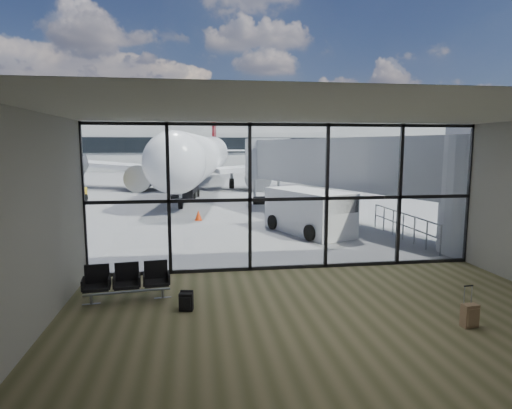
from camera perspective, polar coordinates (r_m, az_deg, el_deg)
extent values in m
plane|color=slate|center=(52.89, -5.21, 3.61)|extent=(220.00, 220.00, 0.00)
cube|color=brown|center=(9.89, 9.51, -14.89)|extent=(12.00, 8.00, 0.01)
cube|color=silver|center=(9.17, 10.15, 12.03)|extent=(12.00, 8.00, 0.02)
cube|color=#AEADA9|center=(5.70, 22.52, -8.61)|extent=(12.00, 0.02, 4.50)
cube|color=#AEADA9|center=(9.35, -27.79, -2.67)|extent=(0.02, 8.00, 4.50)
cube|color=white|center=(13.09, 4.38, 0.95)|extent=(12.00, 0.04, 4.50)
cube|color=black|center=(13.52, 4.29, -8.31)|extent=(12.00, 0.12, 0.10)
cube|color=black|center=(13.10, 4.38, 0.73)|extent=(12.00, 0.12, 0.10)
cube|color=black|center=(13.01, 4.48, 10.56)|extent=(12.00, 0.12, 0.10)
cube|color=black|center=(13.15, -22.05, 0.43)|extent=(0.10, 0.12, 4.50)
cube|color=black|center=(12.79, -11.55, 0.65)|extent=(0.10, 0.12, 4.50)
cube|color=black|center=(12.88, -0.83, 0.86)|extent=(0.10, 0.12, 4.50)
cube|color=black|center=(13.40, 9.40, 1.02)|extent=(0.10, 0.12, 4.50)
cube|color=black|center=(14.32, 18.59, 1.15)|extent=(0.10, 0.12, 4.50)
cube|color=black|center=(15.55, 26.51, 1.23)|extent=(0.10, 0.12, 4.50)
cylinder|color=#A0A2A5|center=(17.07, 27.88, 1.15)|extent=(2.80, 2.80, 4.20)
cube|color=#A0A2A5|center=(21.98, 11.45, 5.53)|extent=(7.45, 14.81, 2.40)
cube|color=#A0A2A5|center=(28.10, 1.45, 6.13)|extent=(2.60, 2.20, 2.60)
cylinder|color=gray|center=(28.11, -0.17, 1.84)|extent=(0.20, 0.20, 1.80)
cylinder|color=gray|center=(28.38, 3.03, 1.89)|extent=(0.20, 0.20, 1.80)
cylinder|color=black|center=(28.31, 1.43, 0.56)|extent=(1.80, 0.56, 0.56)
cylinder|color=gray|center=(16.24, 23.37, -4.42)|extent=(0.06, 0.06, 1.10)
cylinder|color=gray|center=(17.00, 21.79, -3.82)|extent=(0.06, 0.06, 1.10)
cylinder|color=gray|center=(17.77, 20.34, -3.26)|extent=(0.06, 0.06, 1.10)
cylinder|color=gray|center=(18.55, 19.01, -2.75)|extent=(0.06, 0.06, 1.10)
cylinder|color=gray|center=(19.34, 17.79, -2.28)|extent=(0.06, 0.06, 1.10)
cylinder|color=gray|center=(20.13, 16.67, -1.85)|extent=(0.06, 0.06, 1.10)
cylinder|color=gray|center=(20.94, 15.64, -1.45)|extent=(0.06, 0.06, 1.10)
cylinder|color=gray|center=(18.46, 19.08, -1.14)|extent=(0.06, 5.40, 0.06)
cylinder|color=gray|center=(18.54, 19.02, -2.60)|extent=(0.06, 5.40, 0.06)
cube|color=beige|center=(74.73, -6.19, 7.87)|extent=(80.00, 12.00, 8.00)
cube|color=black|center=(68.64, -5.99, 7.89)|extent=(80.00, 0.20, 2.40)
cube|color=beige|center=(78.10, -25.28, 11.22)|extent=(10.00, 8.00, 3.00)
cube|color=beige|center=(77.71, 7.42, 11.54)|extent=(6.00, 6.00, 2.00)
cylinder|color=#382619|center=(89.90, -28.05, 5.53)|extent=(0.50, 0.50, 3.42)
sphere|color=black|center=(89.90, -28.22, 8.19)|extent=(6.27, 6.27, 6.27)
cylinder|color=#382619|center=(88.08, -24.34, 5.48)|extent=(0.50, 0.50, 2.70)
sphere|color=black|center=(88.05, -24.46, 7.63)|extent=(4.95, 4.95, 4.95)
cylinder|color=#382619|center=(86.63, -20.52, 5.77)|extent=(0.50, 0.50, 3.06)
sphere|color=black|center=(86.61, -20.63, 8.24)|extent=(5.61, 5.61, 5.61)
cylinder|color=#382619|center=(85.57, -16.57, 6.04)|extent=(0.50, 0.50, 3.42)
sphere|color=black|center=(85.57, -16.68, 8.84)|extent=(6.27, 6.27, 6.27)
cube|color=gray|center=(11.21, -16.78, -11.11)|extent=(2.07, 0.32, 0.04)
cube|color=black|center=(11.20, -20.48, -10.33)|extent=(0.64, 0.61, 0.08)
cube|color=black|center=(11.38, -20.42, -8.75)|extent=(0.59, 0.13, 0.52)
cube|color=black|center=(11.15, -16.81, -10.24)|extent=(0.64, 0.61, 0.08)
cube|color=black|center=(11.33, -16.82, -8.66)|extent=(0.59, 0.13, 0.52)
cube|color=black|center=(11.15, -13.13, -10.12)|extent=(0.64, 0.61, 0.08)
cube|color=black|center=(11.33, -13.21, -8.54)|extent=(0.59, 0.13, 0.52)
cylinder|color=gray|center=(11.31, -21.14, -11.77)|extent=(0.06, 0.06, 0.24)
cylinder|color=gray|center=(11.25, -12.34, -11.53)|extent=(0.06, 0.06, 0.24)
cube|color=black|center=(10.31, -9.29, -12.70)|extent=(0.34, 0.25, 0.43)
cube|color=black|center=(10.20, -9.42, -12.92)|extent=(0.26, 0.10, 0.29)
cylinder|color=black|center=(10.32, -9.21, -11.39)|extent=(0.30, 0.13, 0.08)
cube|color=#8F6F50|center=(10.33, 26.60, -13.09)|extent=(0.35, 0.23, 0.49)
cube|color=#8F6F50|center=(10.26, 27.01, -13.28)|extent=(0.28, 0.06, 0.36)
cylinder|color=gray|center=(10.21, 26.02, -10.83)|extent=(0.02, 0.02, 0.41)
cylinder|color=gray|center=(10.32, 26.81, -10.67)|extent=(0.02, 0.02, 0.41)
cube|color=black|center=(10.20, 26.48, -9.68)|extent=(0.22, 0.05, 0.02)
cylinder|color=black|center=(10.42, 25.80, -14.25)|extent=(0.03, 0.06, 0.05)
cylinder|color=black|center=(10.54, 26.58, -14.06)|extent=(0.03, 0.06, 0.05)
cylinder|color=white|center=(38.72, -7.35, 6.37)|extent=(7.01, 29.24, 3.58)
sphere|color=white|center=(24.34, -10.81, 5.52)|extent=(3.58, 3.58, 3.58)
cone|color=white|center=(55.59, -5.58, 7.10)|extent=(4.25, 6.19, 3.58)
cube|color=black|center=(24.90, -10.63, 6.68)|extent=(2.25, 1.41, 0.48)
cube|color=white|center=(41.34, -18.64, 4.98)|extent=(14.55, 9.08, 1.15)
cylinder|color=black|center=(38.69, -14.89, 3.52)|extent=(2.41, 3.51, 2.03)
cube|color=white|center=(55.41, -8.83, 7.15)|extent=(5.60, 3.37, 0.17)
cube|color=white|center=(39.75, 4.75, 5.26)|extent=(14.87, 6.04, 1.15)
cylinder|color=black|center=(37.66, 0.20, 3.67)|extent=(2.41, 3.51, 2.03)
cube|color=white|center=(54.97, -2.37, 7.23)|extent=(5.46, 2.21, 0.17)
cube|color=maroon|center=(55.64, -5.62, 10.39)|extent=(0.73, 3.68, 5.80)
cylinder|color=gray|center=(26.42, -10.02, 0.86)|extent=(0.19, 0.19, 1.35)
cylinder|color=black|center=(26.46, -10.00, 0.13)|extent=(0.32, 0.70, 0.68)
cylinder|color=black|center=(39.70, -11.11, 2.76)|extent=(0.54, 0.97, 0.93)
cylinder|color=black|center=(39.16, -3.26, 2.82)|extent=(0.54, 0.97, 0.93)
cube|color=silver|center=(19.03, 7.00, -0.92)|extent=(3.35, 4.74, 1.89)
cube|color=black|center=(17.71, 10.14, 0.07)|extent=(2.09, 1.71, 0.66)
cylinder|color=black|center=(17.46, 7.26, -3.76)|extent=(0.46, 0.70, 0.66)
cylinder|color=black|center=(18.64, 11.91, -3.13)|extent=(0.46, 0.70, 0.66)
cylinder|color=black|center=(19.75, 2.30, -2.36)|extent=(0.46, 0.70, 0.66)
cylinder|color=black|center=(20.80, 6.72, -1.89)|extent=(0.46, 0.70, 0.66)
cube|color=black|center=(31.70, -9.36, 1.84)|extent=(1.93, 3.38, 1.07)
cube|color=black|center=(32.89, -9.03, 3.46)|extent=(1.64, 2.81, 1.10)
cylinder|color=black|center=(30.83, -11.02, 1.04)|extent=(0.29, 0.56, 0.53)
cylinder|color=black|center=(30.58, -8.28, 1.05)|extent=(0.29, 0.56, 0.53)
cylinder|color=black|center=(32.91, -10.33, 1.47)|extent=(0.29, 0.56, 0.53)
cylinder|color=black|center=(32.68, -7.75, 1.49)|extent=(0.29, 0.56, 0.53)
cube|color=gold|center=(31.55, -24.07, 1.08)|extent=(2.21, 3.33, 0.89)
cube|color=gray|center=(32.25, -23.56, 3.52)|extent=(1.90, 2.71, 1.64)
cylinder|color=black|center=(30.96, -26.38, 0.36)|extent=(0.29, 0.51, 0.49)
cylinder|color=black|center=(30.21, -23.36, 0.37)|extent=(0.29, 0.51, 0.49)
cylinder|color=black|center=(32.95, -24.68, 0.86)|extent=(0.29, 0.51, 0.49)
cylinder|color=black|center=(32.24, -21.81, 0.88)|extent=(0.29, 0.51, 0.49)
cube|color=#FF400D|center=(22.36, -7.69, -2.05)|extent=(0.37, 0.37, 0.03)
cone|color=#FF400D|center=(22.32, -7.70, -1.41)|extent=(0.36, 0.36, 0.53)
cube|color=orange|center=(27.24, 8.54, -0.31)|extent=(0.40, 0.40, 0.03)
cone|color=orange|center=(27.20, 8.55, 0.26)|extent=(0.38, 0.38, 0.57)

